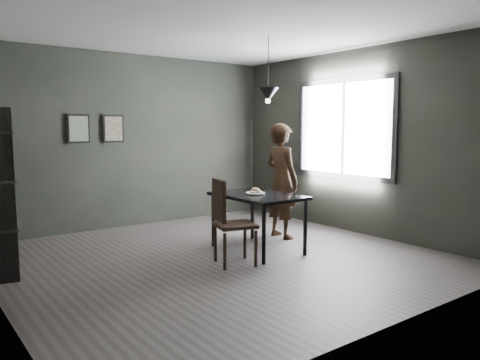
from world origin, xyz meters
TOP-DOWN VIEW (x-y plane):
  - ground at (0.00, 0.00)m, footprint 5.00×5.00m
  - back_wall at (0.00, 2.50)m, footprint 5.00×0.10m
  - ceiling at (0.00, 0.00)m, footprint 5.00×5.00m
  - window_assembly at (2.47, 0.20)m, footprint 0.04×1.96m
  - cafe_table at (0.60, 0.00)m, footprint 0.80×1.20m
  - white_plate at (0.59, 0.03)m, footprint 0.23×0.23m
  - donut_pile at (0.59, 0.03)m, footprint 0.19×0.19m
  - woman at (1.35, 0.38)m, footprint 0.43×0.63m
  - wood_chair at (-0.09, -0.30)m, footprint 0.55×0.55m
  - pendant_lamp at (0.85, 0.10)m, footprint 0.28×0.28m
  - framed_print_left at (-0.90, 2.47)m, footprint 0.34×0.04m
  - framed_print_right at (-0.35, 2.47)m, footprint 0.34×0.04m

SIDE VIEW (x-z plane):
  - ground at x=0.00m, z-range 0.00..0.00m
  - wood_chair at x=-0.09m, z-range 0.07..1.09m
  - cafe_table at x=0.60m, z-range 0.30..1.05m
  - white_plate at x=0.59m, z-range 0.75..0.76m
  - donut_pile at x=0.59m, z-range 0.75..0.83m
  - woman at x=1.35m, z-range 0.00..1.68m
  - back_wall at x=0.00m, z-range 0.00..2.80m
  - window_assembly at x=2.47m, z-range 0.82..2.38m
  - framed_print_left at x=-0.90m, z-range 1.38..1.82m
  - framed_print_right at x=-0.35m, z-range 1.38..1.82m
  - pendant_lamp at x=0.85m, z-range 1.62..2.48m
  - ceiling at x=0.00m, z-range 2.79..2.81m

